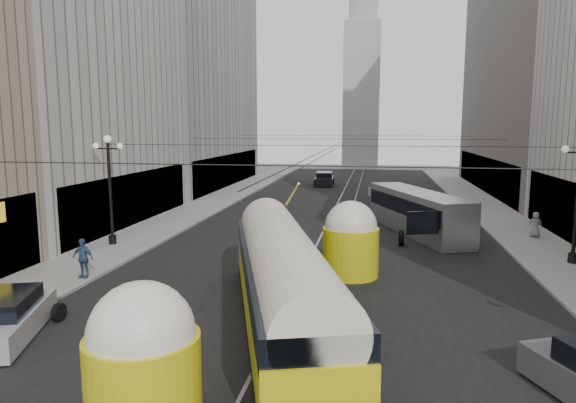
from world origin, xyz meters
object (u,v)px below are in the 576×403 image
(streetcar, at_px, (283,278))
(sedan_silver, at_px, (5,318))
(pedestrian_sidewalk_right, at_px, (535,225))
(pedestrian_sidewalk_left, at_px, (83,258))
(city_bus, at_px, (417,211))

(streetcar, height_order, sedan_silver, streetcar)
(pedestrian_sidewalk_right, xyz_separation_m, pedestrian_sidewalk_left, (-23.04, -12.68, 0.12))
(streetcar, xyz_separation_m, city_bus, (5.86, 17.16, -0.24))
(sedan_silver, relative_size, pedestrian_sidewalk_left, 2.79)
(pedestrian_sidewalk_right, bearing_deg, pedestrian_sidewalk_left, 38.90)
(streetcar, xyz_separation_m, sedan_silver, (-9.00, -2.46, -1.10))
(sedan_silver, xyz_separation_m, pedestrian_sidewalk_right, (22.04, 19.02, 0.27))
(pedestrian_sidewalk_right, relative_size, pedestrian_sidewalk_left, 0.87)
(streetcar, bearing_deg, pedestrian_sidewalk_right, 51.79)
(city_bus, distance_m, pedestrian_sidewalk_right, 7.23)
(streetcar, xyz_separation_m, pedestrian_sidewalk_left, (-10.00, 3.88, -0.72))
(streetcar, distance_m, pedestrian_sidewalk_left, 10.75)
(city_bus, xyz_separation_m, pedestrian_sidewalk_right, (7.18, -0.60, -0.59))
(city_bus, relative_size, pedestrian_sidewalk_left, 6.26)
(city_bus, xyz_separation_m, sedan_silver, (-14.86, -19.62, -0.86))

